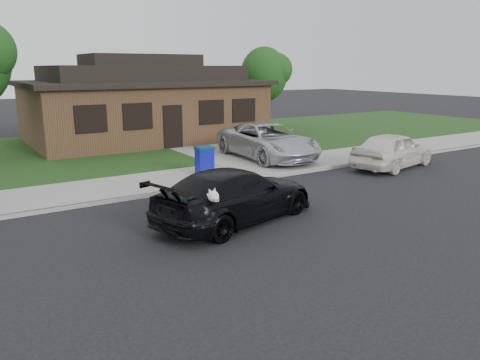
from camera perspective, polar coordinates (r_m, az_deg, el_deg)
ground at (r=12.49m, az=-3.77°, el=-5.53°), size 120.00×120.00×0.00m
sidewalk at (r=16.86m, az=-11.98°, el=-0.53°), size 60.00×3.00×0.12m
curb at (r=15.50m, az=-10.02°, el=-1.68°), size 60.00×0.12×0.12m
lawn at (r=24.38m, az=-18.68°, el=3.36°), size 60.00×13.00×0.13m
driveway at (r=23.80m, az=-2.70°, el=3.84°), size 4.50×13.00×0.14m
sedan at (r=12.60m, az=-0.53°, el=-1.85°), size 5.38×3.28×1.46m
minivan at (r=20.79m, az=3.40°, el=4.78°), size 2.87×5.71×1.55m
white_compact at (r=20.44m, az=18.13°, el=3.50°), size 4.64×2.60×1.49m
recycling_bin at (r=17.79m, az=-4.35°, el=2.42°), size 0.70×0.72×1.06m
house at (r=27.21m, az=-11.79°, el=9.17°), size 12.60×8.60×4.65m
tree_1 at (r=30.49m, az=3.28°, el=12.84°), size 3.15×3.00×5.25m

